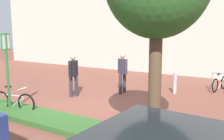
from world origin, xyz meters
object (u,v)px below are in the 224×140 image
parking_sign_post (7,61)px  bike_at_sign (14,101)px  bollard_steel (175,83)px  person_suited_navy (123,70)px  person_suited_dark (73,73)px

parking_sign_post → bike_at_sign: bearing=49.0°
bike_at_sign → bollard_steel: bollard_steel is taller
bollard_steel → person_suited_navy: person_suited_navy is taller
person_suited_dark → person_suited_navy: 2.10m
bike_at_sign → bollard_steel: size_ratio=1.85×
bike_at_sign → person_suited_navy: size_ratio=0.97×
parking_sign_post → person_suited_dark: parking_sign_post is taller
bike_at_sign → person_suited_navy: 4.53m
bike_at_sign → bollard_steel: 6.39m
bike_at_sign → person_suited_dark: 2.65m
parking_sign_post → bike_at_sign: parking_sign_post is taller
bike_at_sign → person_suited_dark: size_ratio=0.97×
parking_sign_post → bike_at_sign: size_ratio=1.55×
bollard_steel → parking_sign_post: bearing=-126.5°
parking_sign_post → bollard_steel: bearing=53.5°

